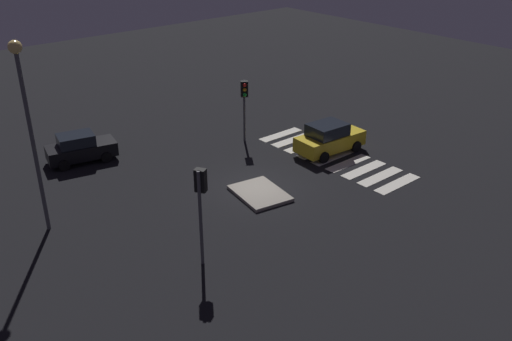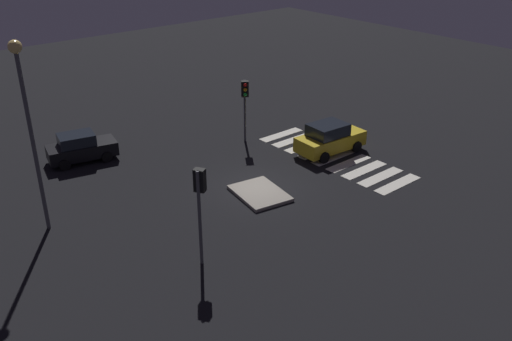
% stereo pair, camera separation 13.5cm
% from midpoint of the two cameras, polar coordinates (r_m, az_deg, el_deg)
% --- Properties ---
extents(ground_plane, '(80.00, 80.00, 0.00)m').
position_cam_midpoint_polar(ground_plane, '(29.39, -0.13, -1.76)').
color(ground_plane, black).
extents(traffic_island, '(3.33, 2.72, 0.18)m').
position_cam_midpoint_polar(traffic_island, '(28.62, 0.26, -2.35)').
color(traffic_island, gray).
rests_on(traffic_island, ground).
extents(car_black, '(2.44, 4.12, 1.70)m').
position_cam_midpoint_polar(car_black, '(33.62, -17.66, 2.21)').
color(car_black, black).
rests_on(car_black, ground).
extents(car_yellow, '(2.26, 4.42, 1.88)m').
position_cam_midpoint_polar(car_yellow, '(33.43, 7.40, 3.29)').
color(car_yellow, gold).
rests_on(car_yellow, ground).
extents(traffic_light_east, '(0.53, 0.54, 3.94)m').
position_cam_midpoint_polar(traffic_light_east, '(34.02, -1.31, 7.61)').
color(traffic_light_east, '#47474C').
rests_on(traffic_light_east, ground).
extents(traffic_light_west, '(0.54, 0.53, 4.27)m').
position_cam_midpoint_polar(traffic_light_west, '(22.06, -5.84, -2.33)').
color(traffic_light_west, '#47474C').
rests_on(traffic_light_west, ground).
extents(street_lamp, '(0.56, 0.56, 8.69)m').
position_cam_midpoint_polar(street_lamp, '(25.21, -22.58, 5.84)').
color(street_lamp, '#47474C').
rests_on(street_lamp, ground).
extents(crosswalk_near, '(9.90, 3.20, 0.02)m').
position_cam_midpoint_polar(crosswalk_near, '(33.21, 7.82, 1.39)').
color(crosswalk_near, silver).
rests_on(crosswalk_near, ground).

